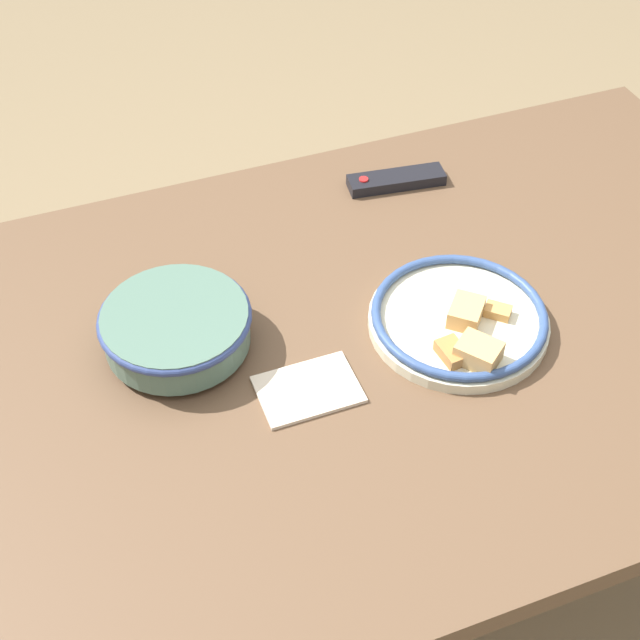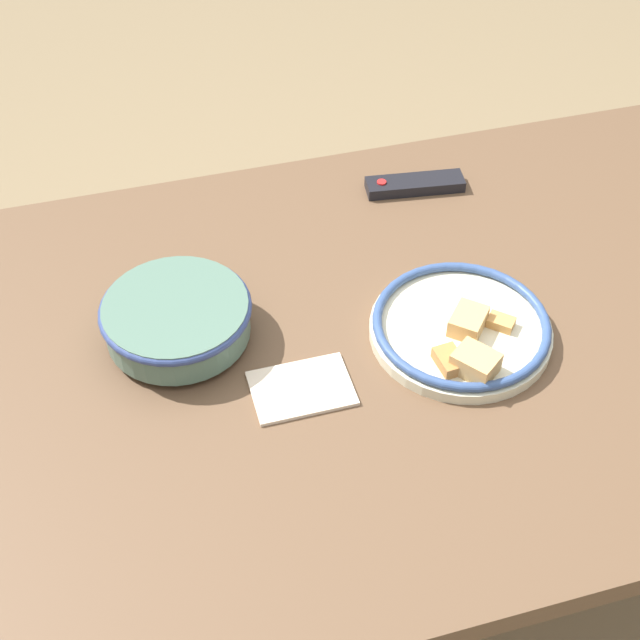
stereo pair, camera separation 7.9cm
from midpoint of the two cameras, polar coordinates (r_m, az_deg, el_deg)
name	(u,v)px [view 2 (the right image)]	position (r m, az deg, el deg)	size (l,w,h in m)	color
ground_plane	(358,591)	(1.95, 3.65, -16.97)	(8.00, 8.00, 0.00)	#7F6B4C
dining_table	(371,373)	(1.38, 4.95, -3.44)	(1.50, 0.92, 0.77)	brown
noodle_bowl	(177,318)	(1.29, -7.42, 0.06)	(0.22, 0.22, 0.07)	#4C6B5B
food_plate	(462,329)	(1.32, 10.75, -0.62)	(0.27, 0.27, 0.05)	beige
tv_remote	(415,184)	(1.59, 7.52, 8.56)	(0.18, 0.07, 0.02)	black
folded_napkin	(302,388)	(1.24, 0.64, -4.46)	(0.14, 0.10, 0.01)	beige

